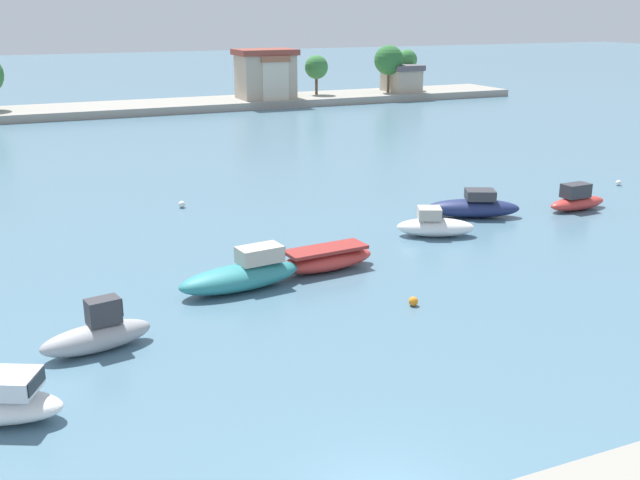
# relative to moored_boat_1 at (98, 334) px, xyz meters

# --- Properties ---
(moored_boat_1) EXTENTS (4.12, 1.98, 1.89)m
(moored_boat_1) POSITION_rel_moored_boat_1_xyz_m (0.00, 0.00, 0.00)
(moored_boat_1) COLOR #9E9EA3
(moored_boat_1) RESTS_ON ground
(moored_boat_2) EXTENTS (5.75, 2.55, 1.78)m
(moored_boat_2) POSITION_rel_moored_boat_1_xyz_m (6.59, 3.70, 0.03)
(moored_boat_2) COLOR teal
(moored_boat_2) RESTS_ON ground
(moored_boat_3) EXTENTS (4.96, 2.07, 1.08)m
(moored_boat_3) POSITION_rel_moored_boat_1_xyz_m (10.88, 4.47, -0.10)
(moored_boat_3) COLOR #C63833
(moored_boat_3) RESTS_ON ground
(moored_boat_4) EXTENTS (4.40, 3.19, 1.56)m
(moored_boat_4) POSITION_rel_moored_boat_1_xyz_m (18.40, 7.04, -0.04)
(moored_boat_4) COLOR white
(moored_boat_4) RESTS_ON ground
(moored_boat_5) EXTENTS (5.55, 3.82, 1.62)m
(moored_boat_5) POSITION_rel_moored_boat_1_xyz_m (22.54, 9.35, -0.00)
(moored_boat_5) COLOR navy
(moored_boat_5) RESTS_ON ground
(moored_boat_6) EXTENTS (4.10, 1.47, 1.62)m
(moored_boat_6) POSITION_rel_moored_boat_1_xyz_m (29.12, 8.16, -0.02)
(moored_boat_6) COLOR #C63833
(moored_boat_6) RESTS_ON ground
(mooring_buoy_0) EXTENTS (0.39, 0.39, 0.39)m
(mooring_buoy_0) POSITION_rel_moored_boat_1_xyz_m (12.33, -0.97, -0.42)
(mooring_buoy_0) COLOR orange
(mooring_buoy_0) RESTS_ON ground
(mooring_buoy_1) EXTENTS (0.42, 0.42, 0.42)m
(mooring_buoy_1) POSITION_rel_moored_boat_1_xyz_m (7.55, 18.31, -0.41)
(mooring_buoy_1) COLOR white
(mooring_buoy_1) RESTS_ON ground
(mooring_buoy_2) EXTENTS (0.38, 0.38, 0.38)m
(mooring_buoy_2) POSITION_rel_moored_boat_1_xyz_m (36.32, 12.01, -0.43)
(mooring_buoy_2) COLOR white
(mooring_buoy_2) RESTS_ON ground
(distant_shoreline) EXTENTS (116.60, 9.15, 7.41)m
(distant_shoreline) POSITION_rel_moored_boat_1_xyz_m (9.54, 63.80, 1.46)
(distant_shoreline) COLOR gray
(distant_shoreline) RESTS_ON ground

